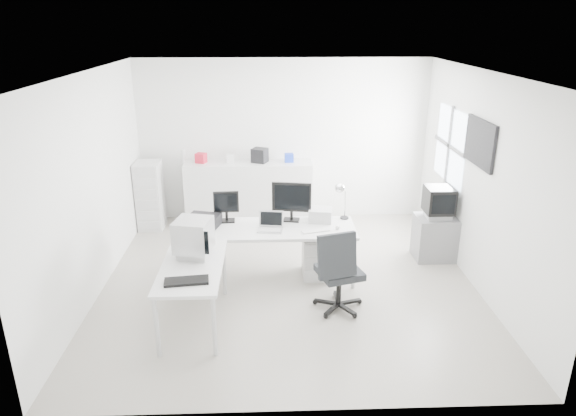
{
  "coord_description": "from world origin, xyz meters",
  "views": [
    {
      "loc": [
        -0.24,
        -6.28,
        3.4
      ],
      "look_at": [
        0.0,
        0.2,
        1.0
      ],
      "focal_mm": 32.0,
      "sensor_mm": 36.0,
      "label": 1
    }
  ],
  "objects_px": {
    "office_chair": "(340,268)",
    "laser_printer": "(320,215)",
    "tv_cabinet": "(435,237)",
    "sideboard": "(249,192)",
    "side_desk": "(194,294)",
    "crt_monitor": "(193,237)",
    "drawer_pedestal": "(317,255)",
    "lcd_monitor_small": "(226,207)",
    "crt_tv": "(439,203)",
    "main_desk": "(267,253)",
    "filing_cabinet": "(150,196)",
    "laptop": "(270,224)",
    "lcd_monitor_large": "(292,201)",
    "inkjet_printer": "(204,221)"
  },
  "relations": [
    {
      "from": "main_desk",
      "to": "laptop",
      "type": "relative_size",
      "value": 7.89
    },
    {
      "from": "main_desk",
      "to": "inkjet_printer",
      "type": "distance_m",
      "value": 0.97
    },
    {
      "from": "laptop",
      "to": "office_chair",
      "type": "height_order",
      "value": "office_chair"
    },
    {
      "from": "inkjet_printer",
      "to": "crt_monitor",
      "type": "relative_size",
      "value": 0.84
    },
    {
      "from": "tv_cabinet",
      "to": "crt_tv",
      "type": "bearing_deg",
      "value": 0.0
    },
    {
      "from": "lcd_monitor_small",
      "to": "tv_cabinet",
      "type": "xyz_separation_m",
      "value": [
        3.07,
        0.29,
        -0.64
      ]
    },
    {
      "from": "tv_cabinet",
      "to": "office_chair",
      "type": "bearing_deg",
      "value": -139.52
    },
    {
      "from": "drawer_pedestal",
      "to": "crt_monitor",
      "type": "xyz_separation_m",
      "value": [
        -1.55,
        -0.9,
        0.7
      ]
    },
    {
      "from": "drawer_pedestal",
      "to": "crt_monitor",
      "type": "bearing_deg",
      "value": -149.86
    },
    {
      "from": "sideboard",
      "to": "filing_cabinet",
      "type": "distance_m",
      "value": 1.69
    },
    {
      "from": "laptop",
      "to": "laser_printer",
      "type": "height_order",
      "value": "laptop"
    },
    {
      "from": "inkjet_printer",
      "to": "laser_printer",
      "type": "distance_m",
      "value": 1.6
    },
    {
      "from": "side_desk",
      "to": "crt_monitor",
      "type": "distance_m",
      "value": 0.67
    },
    {
      "from": "main_desk",
      "to": "crt_tv",
      "type": "xyz_separation_m",
      "value": [
        2.52,
        0.54,
        0.5
      ]
    },
    {
      "from": "laser_printer",
      "to": "office_chair",
      "type": "height_order",
      "value": "office_chair"
    },
    {
      "from": "lcd_monitor_small",
      "to": "laser_printer",
      "type": "xyz_separation_m",
      "value": [
        1.3,
        -0.03,
        -0.13
      ]
    },
    {
      "from": "side_desk",
      "to": "crt_tv",
      "type": "relative_size",
      "value": 2.8
    },
    {
      "from": "drawer_pedestal",
      "to": "lcd_monitor_small",
      "type": "xyz_separation_m",
      "value": [
        -1.25,
        0.2,
        0.67
      ]
    },
    {
      "from": "laser_printer",
      "to": "drawer_pedestal",
      "type": "bearing_deg",
      "value": -98.31
    },
    {
      "from": "crt_tv",
      "to": "filing_cabinet",
      "type": "height_order",
      "value": "filing_cabinet"
    },
    {
      "from": "laser_printer",
      "to": "crt_tv",
      "type": "height_order",
      "value": "crt_tv"
    },
    {
      "from": "laser_printer",
      "to": "tv_cabinet",
      "type": "xyz_separation_m",
      "value": [
        1.77,
        0.32,
        -0.51
      ]
    },
    {
      "from": "side_desk",
      "to": "crt_monitor",
      "type": "relative_size",
      "value": 2.84
    },
    {
      "from": "lcd_monitor_large",
      "to": "laptop",
      "type": "height_order",
      "value": "lcd_monitor_large"
    },
    {
      "from": "main_desk",
      "to": "laser_printer",
      "type": "xyz_separation_m",
      "value": [
        0.75,
        0.22,
        0.46
      ]
    },
    {
      "from": "main_desk",
      "to": "drawer_pedestal",
      "type": "distance_m",
      "value": 0.71
    },
    {
      "from": "laser_printer",
      "to": "filing_cabinet",
      "type": "xyz_separation_m",
      "value": [
        -2.73,
        1.69,
        -0.26
      ]
    },
    {
      "from": "laptop",
      "to": "office_chair",
      "type": "relative_size",
      "value": 0.28
    },
    {
      "from": "inkjet_printer",
      "to": "drawer_pedestal",
      "type": "bearing_deg",
      "value": 13.51
    },
    {
      "from": "side_desk",
      "to": "inkjet_printer",
      "type": "height_order",
      "value": "inkjet_printer"
    },
    {
      "from": "laptop",
      "to": "office_chair",
      "type": "xyz_separation_m",
      "value": [
        0.84,
        -0.74,
        -0.3
      ]
    },
    {
      "from": "laser_printer",
      "to": "office_chair",
      "type": "relative_size",
      "value": 0.28
    },
    {
      "from": "drawer_pedestal",
      "to": "crt_tv",
      "type": "relative_size",
      "value": 1.2
    },
    {
      "from": "main_desk",
      "to": "laser_printer",
      "type": "bearing_deg",
      "value": 16.35
    },
    {
      "from": "crt_tv",
      "to": "filing_cabinet",
      "type": "xyz_separation_m",
      "value": [
        -4.5,
        1.36,
        -0.3
      ]
    },
    {
      "from": "lcd_monitor_small",
      "to": "lcd_monitor_large",
      "type": "distance_m",
      "value": 0.9
    },
    {
      "from": "tv_cabinet",
      "to": "sideboard",
      "type": "xyz_separation_m",
      "value": [
        -2.83,
        1.57,
        0.22
      ]
    },
    {
      "from": "laser_printer",
      "to": "crt_tv",
      "type": "xyz_separation_m",
      "value": [
        1.77,
        0.32,
        0.04
      ]
    },
    {
      "from": "main_desk",
      "to": "crt_monitor",
      "type": "distance_m",
      "value": 1.35
    },
    {
      "from": "office_chair",
      "to": "laser_printer",
      "type": "bearing_deg",
      "value": 80.48
    },
    {
      "from": "inkjet_printer",
      "to": "sideboard",
      "type": "distance_m",
      "value": 2.11
    },
    {
      "from": "sideboard",
      "to": "office_chair",
      "type": "bearing_deg",
      "value": -67.92
    },
    {
      "from": "lcd_monitor_large",
      "to": "sideboard",
      "type": "relative_size",
      "value": 0.26
    },
    {
      "from": "main_desk",
      "to": "lcd_monitor_small",
      "type": "bearing_deg",
      "value": 155.56
    },
    {
      "from": "drawer_pedestal",
      "to": "sideboard",
      "type": "distance_m",
      "value": 2.32
    },
    {
      "from": "drawer_pedestal",
      "to": "lcd_monitor_large",
      "type": "distance_m",
      "value": 0.84
    },
    {
      "from": "lcd_monitor_small",
      "to": "office_chair",
      "type": "height_order",
      "value": "lcd_monitor_small"
    },
    {
      "from": "drawer_pedestal",
      "to": "laptop",
      "type": "height_order",
      "value": "laptop"
    },
    {
      "from": "drawer_pedestal",
      "to": "tv_cabinet",
      "type": "xyz_separation_m",
      "value": [
        1.82,
        0.49,
        0.03
      ]
    },
    {
      "from": "side_desk",
      "to": "tv_cabinet",
      "type": "height_order",
      "value": "side_desk"
    }
  ]
}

